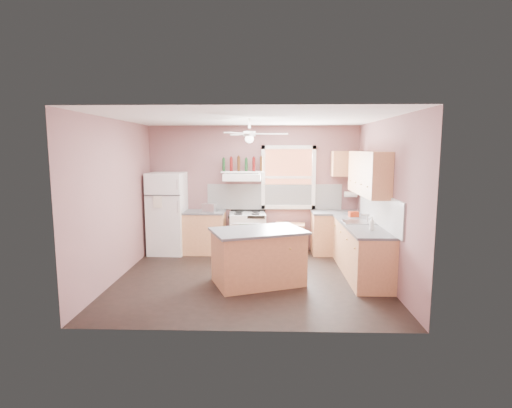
{
  "coord_description": "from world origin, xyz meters",
  "views": [
    {
      "loc": [
        0.29,
        -6.6,
        2.21
      ],
      "look_at": [
        0.1,
        0.3,
        1.25
      ],
      "focal_mm": 28.0,
      "sensor_mm": 36.0,
      "label": 1
    }
  ],
  "objects_px": {
    "cart": "(290,238)",
    "island": "(258,258)",
    "toaster": "(210,208)",
    "stove": "(247,233)",
    "refrigerator": "(167,213)"
  },
  "relations": [
    {
      "from": "stove",
      "to": "refrigerator",
      "type": "bearing_deg",
      "value": 176.01
    },
    {
      "from": "cart",
      "to": "island",
      "type": "xyz_separation_m",
      "value": [
        -0.63,
        -1.98,
        0.12
      ]
    },
    {
      "from": "cart",
      "to": "toaster",
      "type": "bearing_deg",
      "value": -166.26
    },
    {
      "from": "refrigerator",
      "to": "toaster",
      "type": "distance_m",
      "value": 0.92
    },
    {
      "from": "toaster",
      "to": "stove",
      "type": "xyz_separation_m",
      "value": [
        0.78,
        0.12,
        -0.56
      ]
    },
    {
      "from": "refrigerator",
      "to": "island",
      "type": "bearing_deg",
      "value": -41.9
    },
    {
      "from": "stove",
      "to": "toaster",
      "type": "bearing_deg",
      "value": -176.51
    },
    {
      "from": "cart",
      "to": "refrigerator",
      "type": "bearing_deg",
      "value": -170.2
    },
    {
      "from": "toaster",
      "to": "stove",
      "type": "relative_size",
      "value": 0.33
    },
    {
      "from": "cart",
      "to": "island",
      "type": "distance_m",
      "value": 2.08
    },
    {
      "from": "refrigerator",
      "to": "cart",
      "type": "height_order",
      "value": "refrigerator"
    },
    {
      "from": "toaster",
      "to": "island",
      "type": "height_order",
      "value": "toaster"
    },
    {
      "from": "stove",
      "to": "cart",
      "type": "height_order",
      "value": "stove"
    },
    {
      "from": "island",
      "to": "toaster",
      "type": "bearing_deg",
      "value": 99.41
    },
    {
      "from": "refrigerator",
      "to": "stove",
      "type": "distance_m",
      "value": 1.74
    }
  ]
}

